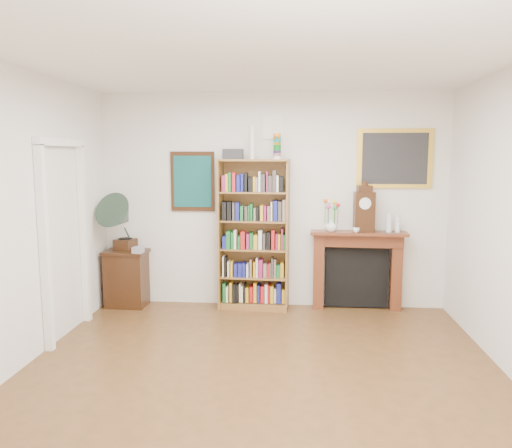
{
  "coord_description": "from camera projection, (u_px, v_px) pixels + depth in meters",
  "views": [
    {
      "loc": [
        0.31,
        -4.0,
        2.0
      ],
      "look_at": [
        -0.14,
        1.6,
        1.22
      ],
      "focal_mm": 35.0,
      "sensor_mm": 36.0,
      "label": 1
    }
  ],
  "objects": [
    {
      "name": "gilt_painting",
      "position": [
        395.0,
        159.0,
        6.31
      ],
      "size": [
        0.95,
        0.04,
        0.75
      ],
      "color": "gold",
      "rests_on": "back_wall"
    },
    {
      "name": "mantel_clock",
      "position": [
        364.0,
        210.0,
        6.3
      ],
      "size": [
        0.27,
        0.17,
        0.59
      ],
      "rotation": [
        0.0,
        0.0,
        0.11
      ],
      "color": "black",
      "rests_on": "fireplace"
    },
    {
      "name": "bottle_left",
      "position": [
        389.0,
        223.0,
        6.29
      ],
      "size": [
        0.07,
        0.07,
        0.24
      ],
      "primitive_type": "cylinder",
      "color": "silver",
      "rests_on": "fireplace"
    },
    {
      "name": "bookshelf",
      "position": [
        254.0,
        226.0,
        6.41
      ],
      "size": [
        0.91,
        0.37,
        2.24
      ],
      "rotation": [
        0.0,
        0.0,
        -0.07
      ],
      "color": "brown",
      "rests_on": "floor"
    },
    {
      "name": "door_casing",
      "position": [
        65.0,
        223.0,
        5.44
      ],
      "size": [
        0.08,
        1.02,
        2.17
      ],
      "color": "white",
      "rests_on": "left_wall"
    },
    {
      "name": "room",
      "position": [
        258.0,
        229.0,
        4.06
      ],
      "size": [
        4.51,
        5.01,
        2.81
      ],
      "color": "#4A3316",
      "rests_on": "ground"
    },
    {
      "name": "gramophone",
      "position": [
        121.0,
        218.0,
        6.41
      ],
      "size": [
        0.6,
        0.68,
        0.78
      ],
      "rotation": [
        0.0,
        0.0,
        -0.24
      ],
      "color": "black",
      "rests_on": "side_cabinet"
    },
    {
      "name": "teal_poster",
      "position": [
        193.0,
        181.0,
        6.56
      ],
      "size": [
        0.58,
        0.04,
        0.78
      ],
      "color": "black",
      "rests_on": "back_wall"
    },
    {
      "name": "flower_vase",
      "position": [
        331.0,
        225.0,
        6.34
      ],
      "size": [
        0.18,
        0.18,
        0.16
      ],
      "primitive_type": "imported",
      "rotation": [
        0.0,
        0.0,
        0.17
      ],
      "color": "white",
      "rests_on": "fireplace"
    },
    {
      "name": "small_picture",
      "position": [
        273.0,
        127.0,
        6.38
      ],
      "size": [
        0.26,
        0.04,
        0.3
      ],
      "color": "white",
      "rests_on": "back_wall"
    },
    {
      "name": "side_cabinet",
      "position": [
        127.0,
        278.0,
        6.6
      ],
      "size": [
        0.56,
        0.42,
        0.75
      ],
      "primitive_type": "cube",
      "rotation": [
        0.0,
        0.0,
        -0.03
      ],
      "color": "black",
      "rests_on": "floor"
    },
    {
      "name": "fireplace",
      "position": [
        357.0,
        264.0,
        6.46
      ],
      "size": [
        1.23,
        0.35,
        1.03
      ],
      "rotation": [
        0.0,
        0.0,
        -0.05
      ],
      "color": "#4E2412",
      "rests_on": "floor"
    },
    {
      "name": "bottle_right",
      "position": [
        398.0,
        224.0,
        6.29
      ],
      "size": [
        0.06,
        0.06,
        0.2
      ],
      "primitive_type": "cylinder",
      "color": "silver",
      "rests_on": "fireplace"
    },
    {
      "name": "teacup",
      "position": [
        356.0,
        230.0,
        6.26
      ],
      "size": [
        0.11,
        0.11,
        0.07
      ],
      "primitive_type": "imported",
      "rotation": [
        0.0,
        0.0,
        0.27
      ],
      "color": "silver",
      "rests_on": "fireplace"
    },
    {
      "name": "cd_stack",
      "position": [
        138.0,
        250.0,
        6.37
      ],
      "size": [
        0.14,
        0.14,
        0.08
      ],
      "primitive_type": "cube",
      "rotation": [
        0.0,
        0.0,
        -0.2
      ],
      "color": "#B7B6C3",
      "rests_on": "side_cabinet"
    }
  ]
}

